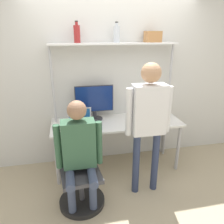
{
  "coord_description": "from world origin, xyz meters",
  "views": [
    {
      "loc": [
        -0.67,
        -2.57,
        2.03
      ],
      "look_at": [
        -0.18,
        -0.16,
        1.12
      ],
      "focal_mm": 35.0,
      "sensor_mm": 36.0,
      "label": 1
    }
  ],
  "objects_px": {
    "bottle_red": "(77,34)",
    "laptop": "(80,122)",
    "person_seated": "(79,148)",
    "bottle_clear": "(117,34)",
    "office_chair": "(81,183)",
    "storage_box": "(153,37)",
    "cell_phone": "(99,126)",
    "monitor": "(94,101)",
    "person_standing": "(149,114)"
  },
  "relations": [
    {
      "from": "bottle_red",
      "to": "laptop",
      "type": "bearing_deg",
      "value": -96.79
    },
    {
      "from": "person_seated",
      "to": "bottle_clear",
      "type": "xyz_separation_m",
      "value": [
        0.63,
        0.9,
        1.21
      ]
    },
    {
      "from": "bottle_clear",
      "to": "office_chair",
      "type": "bearing_deg",
      "value": -126.63
    },
    {
      "from": "office_chair",
      "to": "storage_box",
      "type": "xyz_separation_m",
      "value": [
        1.16,
        0.86,
        1.68
      ]
    },
    {
      "from": "cell_phone",
      "to": "storage_box",
      "type": "relative_size",
      "value": 0.7
    },
    {
      "from": "bottle_clear",
      "to": "cell_phone",
      "type": "bearing_deg",
      "value": -135.91
    },
    {
      "from": "person_seated",
      "to": "storage_box",
      "type": "distance_m",
      "value": 1.88
    },
    {
      "from": "bottle_red",
      "to": "bottle_clear",
      "type": "bearing_deg",
      "value": 0.0
    },
    {
      "from": "cell_phone",
      "to": "monitor",
      "type": "bearing_deg",
      "value": 93.36
    },
    {
      "from": "cell_phone",
      "to": "person_seated",
      "type": "height_order",
      "value": "person_seated"
    },
    {
      "from": "laptop",
      "to": "cell_phone",
      "type": "xyz_separation_m",
      "value": [
        0.25,
        -0.04,
        -0.07
      ]
    },
    {
      "from": "cell_phone",
      "to": "office_chair",
      "type": "distance_m",
      "value": 0.8
    },
    {
      "from": "cell_phone",
      "to": "bottle_clear",
      "type": "relative_size",
      "value": 0.56
    },
    {
      "from": "bottle_red",
      "to": "storage_box",
      "type": "bearing_deg",
      "value": 0.0
    },
    {
      "from": "cell_phone",
      "to": "person_seated",
      "type": "distance_m",
      "value": 0.67
    },
    {
      "from": "person_standing",
      "to": "bottle_clear",
      "type": "xyz_separation_m",
      "value": [
        -0.21,
        0.81,
        0.9
      ]
    },
    {
      "from": "person_standing",
      "to": "storage_box",
      "type": "distance_m",
      "value": 1.22
    },
    {
      "from": "office_chair",
      "to": "bottle_red",
      "type": "bearing_deg",
      "value": 83.62
    },
    {
      "from": "bottle_red",
      "to": "storage_box",
      "type": "xyz_separation_m",
      "value": [
        1.07,
        0.0,
        -0.04
      ]
    },
    {
      "from": "monitor",
      "to": "storage_box",
      "type": "distance_m",
      "value": 1.25
    },
    {
      "from": "office_chair",
      "to": "person_standing",
      "type": "relative_size",
      "value": 0.53
    },
    {
      "from": "office_chair",
      "to": "bottle_clear",
      "type": "height_order",
      "value": "bottle_clear"
    },
    {
      "from": "monitor",
      "to": "person_seated",
      "type": "height_order",
      "value": "person_seated"
    },
    {
      "from": "cell_phone",
      "to": "person_seated",
      "type": "bearing_deg",
      "value": -117.7
    },
    {
      "from": "monitor",
      "to": "cell_phone",
      "type": "distance_m",
      "value": 0.41
    },
    {
      "from": "bottle_clear",
      "to": "storage_box",
      "type": "relative_size",
      "value": 1.26
    },
    {
      "from": "bottle_clear",
      "to": "monitor",
      "type": "bearing_deg",
      "value": -177.5
    },
    {
      "from": "office_chair",
      "to": "bottle_clear",
      "type": "xyz_separation_m",
      "value": [
        0.64,
        0.86,
        1.72
      ]
    },
    {
      "from": "person_standing",
      "to": "bottle_red",
      "type": "height_order",
      "value": "bottle_red"
    },
    {
      "from": "laptop",
      "to": "bottle_clear",
      "type": "relative_size",
      "value": 1.21
    },
    {
      "from": "cell_phone",
      "to": "person_standing",
      "type": "height_order",
      "value": "person_standing"
    },
    {
      "from": "person_seated",
      "to": "bottle_red",
      "type": "relative_size",
      "value": 4.83
    },
    {
      "from": "person_seated",
      "to": "bottle_red",
      "type": "distance_m",
      "value": 1.52
    },
    {
      "from": "office_chair",
      "to": "person_standing",
      "type": "bearing_deg",
      "value": 2.95
    },
    {
      "from": "office_chair",
      "to": "person_seated",
      "type": "height_order",
      "value": "person_seated"
    },
    {
      "from": "monitor",
      "to": "office_chair",
      "type": "height_order",
      "value": "monitor"
    },
    {
      "from": "laptop",
      "to": "office_chair",
      "type": "bearing_deg",
      "value": -96.19
    },
    {
      "from": "laptop",
      "to": "person_seated",
      "type": "distance_m",
      "value": 0.64
    },
    {
      "from": "bottle_red",
      "to": "bottle_clear",
      "type": "xyz_separation_m",
      "value": [
        0.54,
        0.0,
        -0.0
      ]
    },
    {
      "from": "bottle_red",
      "to": "storage_box",
      "type": "height_order",
      "value": "bottle_red"
    },
    {
      "from": "bottle_red",
      "to": "person_standing",
      "type": "bearing_deg",
      "value": -47.09
    },
    {
      "from": "laptop",
      "to": "storage_box",
      "type": "bearing_deg",
      "value": 13.66
    },
    {
      "from": "monitor",
      "to": "cell_phone",
      "type": "height_order",
      "value": "monitor"
    },
    {
      "from": "monitor",
      "to": "person_standing",
      "type": "height_order",
      "value": "person_standing"
    },
    {
      "from": "monitor",
      "to": "laptop",
      "type": "height_order",
      "value": "monitor"
    },
    {
      "from": "bottle_clear",
      "to": "person_seated",
      "type": "bearing_deg",
      "value": -124.94
    },
    {
      "from": "monitor",
      "to": "bottle_red",
      "type": "height_order",
      "value": "bottle_red"
    },
    {
      "from": "office_chair",
      "to": "storage_box",
      "type": "height_order",
      "value": "storage_box"
    },
    {
      "from": "cell_phone",
      "to": "bottle_clear",
      "type": "xyz_separation_m",
      "value": [
        0.32,
        0.31,
        1.22
      ]
    },
    {
      "from": "monitor",
      "to": "laptop",
      "type": "distance_m",
      "value": 0.41
    }
  ]
}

